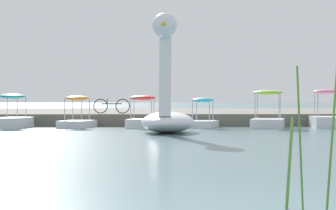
{
  "coord_description": "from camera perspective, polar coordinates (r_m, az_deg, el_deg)",
  "views": [
    {
      "loc": [
        -1.11,
        -5.94,
        1.15
      ],
      "look_at": [
        -0.19,
        16.97,
        0.98
      ],
      "focal_mm": 65.38,
      "sensor_mm": 36.0,
      "label": 1
    }
  ],
  "objects": [
    {
      "name": "pedal_boat_pink",
      "position": [
        26.96,
        14.71,
        -1.1
      ],
      "size": [
        1.63,
        2.46,
        1.63
      ],
      "color": "white",
      "rests_on": "ground_plane"
    },
    {
      "name": "pedal_boat_orange",
      "position": [
        26.08,
        -8.46,
        -1.17
      ],
      "size": [
        1.58,
        2.13,
        1.35
      ],
      "color": "white",
      "rests_on": "ground_plane"
    },
    {
      "name": "pedal_boat_lime",
      "position": [
        26.07,
        9.29,
        -0.99
      ],
      "size": [
        1.85,
        2.48,
        1.59
      ],
      "color": "white",
      "rests_on": "ground_plane"
    },
    {
      "name": "swan_boat",
      "position": [
        21.56,
        -0.07,
        -0.17
      ],
      "size": [
        2.28,
        3.58,
        4.1
      ],
      "color": "white",
      "rests_on": "ground_plane"
    },
    {
      "name": "pedal_boat_red",
      "position": [
        25.67,
        -2.38,
        -1.23
      ],
      "size": [
        1.44,
        2.06,
        1.36
      ],
      "color": "white",
      "rests_on": "ground_plane"
    },
    {
      "name": "bicycle_parked",
      "position": [
        28.6,
        -5.28,
        -0.1
      ],
      "size": [
        1.72,
        0.21,
        0.69
      ],
      "color": "black",
      "rests_on": "shore_bank_far"
    },
    {
      "name": "pedal_boat_teal",
      "position": [
        26.39,
        -14.32,
        -1.13
      ],
      "size": [
        1.49,
        2.23,
        1.43
      ],
      "color": "white",
      "rests_on": "ground_plane"
    },
    {
      "name": "pedal_boat_cyan",
      "position": [
        25.95,
        3.27,
        -1.22
      ],
      "size": [
        1.57,
        2.02,
        1.27
      ],
      "color": "white",
      "rests_on": "ground_plane"
    },
    {
      "name": "shore_bank_far",
      "position": [
        37.06,
        -0.59,
        -0.93
      ],
      "size": [
        144.39,
        20.09,
        0.54
      ],
      "primitive_type": "cube",
      "color": "#6B665B",
      "rests_on": "ground_plane"
    }
  ]
}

